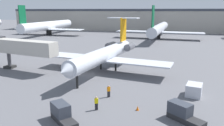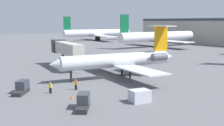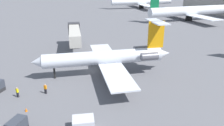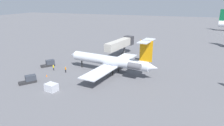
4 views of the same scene
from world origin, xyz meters
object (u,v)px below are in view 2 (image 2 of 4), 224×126
jet_bridge (66,48)px  parked_airliner_west_end (97,33)px  cargo_container_uld (140,96)px  baggage_tug_lead (83,102)px  regional_jet (121,60)px  ground_crew_marshaller (50,88)px  baggage_tug_trailing (22,88)px  parked_airliner_west_mid (158,37)px  traffic_cone_near (72,97)px  ground_crew_loader (76,85)px

jet_bridge → parked_airliner_west_end: (-77.31, 59.30, -0.31)m
cargo_container_uld → baggage_tug_lead: bearing=-103.3°
regional_jet → parked_airliner_west_end: 110.10m
regional_jet → jet_bridge: regional_jet is taller
ground_crew_marshaller → cargo_container_uld: size_ratio=0.58×
ground_crew_marshaller → baggage_tug_trailing: baggage_tug_trailing is taller
cargo_container_uld → parked_airliner_west_mid: 87.07m
baggage_tug_lead → cargo_container_uld: (1.82, 7.70, 0.00)m
parked_airliner_west_end → baggage_tug_lead: bearing=-33.9°
ground_crew_marshaller → baggage_tug_lead: bearing=0.1°
jet_bridge → baggage_tug_trailing: 25.21m
baggage_tug_lead → baggage_tug_trailing: size_ratio=1.01×
regional_jet → baggage_tug_trailing: bearing=-86.8°
regional_jet → baggage_tug_trailing: 20.02m
traffic_cone_near → parked_airliner_west_mid: bearing=127.4°
ground_crew_loader → baggage_tug_trailing: 8.19m
cargo_container_uld → parked_airliner_west_end: size_ratio=0.07×
baggage_tug_trailing → traffic_cone_near: bearing=32.3°
ground_crew_loader → baggage_tug_trailing: baggage_tug_trailing is taller
jet_bridge → ground_crew_marshaller: bearing=-32.4°
ground_crew_loader → traffic_cone_near: ground_crew_loader is taller
ground_crew_marshaller → baggage_tug_lead: 9.68m
baggage_tug_lead → parked_airliner_west_mid: (-58.11, 70.77, 3.47)m
ground_crew_loader → traffic_cone_near: (4.40, -3.00, -0.58)m
cargo_container_uld → parked_airliner_west_end: 127.64m
ground_crew_marshaller → parked_airliner_west_end: size_ratio=0.04×
cargo_container_uld → baggage_tug_trailing: bearing=-141.6°
regional_jet → jet_bridge: 17.58m
jet_bridge → baggage_tug_trailing: (18.39, -16.83, -3.72)m
regional_jet → ground_crew_loader: regional_jet is taller
baggage_tug_lead → parked_airliner_west_end: bearing=146.1°
ground_crew_loader → traffic_cone_near: 5.35m
regional_jet → traffic_cone_near: regional_jet is taller
jet_bridge → baggage_tug_lead: jet_bridge is taller
parked_airliner_west_mid → traffic_cone_near: bearing=-52.6°
baggage_tug_trailing → cargo_container_uld: 18.02m
baggage_tug_lead → traffic_cone_near: (-4.97, 1.15, -0.56)m
regional_jet → baggage_tug_lead: size_ratio=6.63×
ground_crew_marshaller → ground_crew_loader: size_ratio=1.00×
parked_airliner_west_mid → baggage_tug_trailing: bearing=-58.3°
ground_crew_marshaller → regional_jet: bearing=102.9°
traffic_cone_near → jet_bridge: bearing=154.7°
regional_jet → cargo_container_uld: bearing=-29.5°
traffic_cone_near → baggage_tug_trailing: bearing=-147.7°
ground_crew_marshaller → cargo_container_uld: ground_crew_marshaller is taller
baggage_tug_trailing → parked_airliner_west_mid: bearing=121.7°
traffic_cone_near → regional_jet: bearing=119.1°
jet_bridge → ground_crew_marshaller: size_ratio=9.79×
baggage_tug_trailing → ground_crew_marshaller: bearing=52.8°
jet_bridge → parked_airliner_west_end: parked_airliner_west_end is taller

